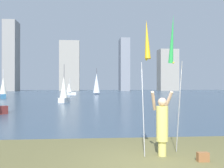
{
  "coord_description": "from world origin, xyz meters",
  "views": [
    {
      "loc": [
        -1.66,
        -6.95,
        2.01
      ],
      "look_at": [
        0.54,
        17.68,
        2.16
      ],
      "focal_mm": 43.62,
      "sensor_mm": 36.0,
      "label": 1
    }
  ],
  "objects_px": {
    "sailboat_8": "(97,84)",
    "person": "(162,124)",
    "kite_flag_right": "(172,42)",
    "sailboat_5": "(64,91)",
    "kite_flag_left": "(147,43)",
    "sailboat_6": "(3,89)",
    "bag": "(203,157)",
    "sailboat_2": "(69,89)"
  },
  "relations": [
    {
      "from": "kite_flag_left",
      "to": "kite_flag_right",
      "type": "distance_m",
      "value": 1.58
    },
    {
      "from": "bag",
      "to": "sailboat_8",
      "type": "distance_m",
      "value": 53.24
    },
    {
      "from": "sailboat_5",
      "to": "sailboat_6",
      "type": "height_order",
      "value": "sailboat_6"
    },
    {
      "from": "kite_flag_left",
      "to": "sailboat_6",
      "type": "distance_m",
      "value": 39.9
    },
    {
      "from": "kite_flag_left",
      "to": "bag",
      "type": "xyz_separation_m",
      "value": [
        1.45,
        -0.27,
        -3.04
      ]
    },
    {
      "from": "kite_flag_right",
      "to": "sailboat_8",
      "type": "relative_size",
      "value": 0.72
    },
    {
      "from": "sailboat_5",
      "to": "kite_flag_left",
      "type": "bearing_deg",
      "value": -80.12
    },
    {
      "from": "person",
      "to": "kite_flag_left",
      "type": "distance_m",
      "value": 2.35
    },
    {
      "from": "sailboat_6",
      "to": "bag",
      "type": "bearing_deg",
      "value": -66.29
    },
    {
      "from": "kite_flag_left",
      "to": "kite_flag_right",
      "type": "bearing_deg",
      "value": 46.82
    },
    {
      "from": "bag",
      "to": "sailboat_8",
      "type": "bearing_deg",
      "value": 91.2
    },
    {
      "from": "sailboat_2",
      "to": "sailboat_5",
      "type": "relative_size",
      "value": 0.79
    },
    {
      "from": "bag",
      "to": "sailboat_6",
      "type": "distance_m",
      "value": 40.7
    },
    {
      "from": "bag",
      "to": "sailboat_5",
      "type": "bearing_deg",
      "value": 102.88
    },
    {
      "from": "sailboat_6",
      "to": "sailboat_5",
      "type": "bearing_deg",
      "value": -47.64
    },
    {
      "from": "kite_flag_left",
      "to": "sailboat_8",
      "type": "relative_size",
      "value": 0.65
    },
    {
      "from": "kite_flag_left",
      "to": "sailboat_2",
      "type": "height_order",
      "value": "kite_flag_left"
    },
    {
      "from": "kite_flag_left",
      "to": "sailboat_5",
      "type": "relative_size",
      "value": 0.83
    },
    {
      "from": "sailboat_8",
      "to": "kite_flag_right",
      "type": "bearing_deg",
      "value": -89.19
    },
    {
      "from": "sailboat_8",
      "to": "sailboat_5",
      "type": "bearing_deg",
      "value": -99.89
    },
    {
      "from": "sailboat_2",
      "to": "sailboat_8",
      "type": "bearing_deg",
      "value": 14.37
    },
    {
      "from": "kite_flag_right",
      "to": "sailboat_6",
      "type": "xyz_separation_m",
      "value": [
        -15.98,
        35.83,
        -1.85
      ]
    },
    {
      "from": "kite_flag_right",
      "to": "bag",
      "type": "distance_m",
      "value": 3.59
    },
    {
      "from": "sailboat_6",
      "to": "person",
      "type": "bearing_deg",
      "value": -67.11
    },
    {
      "from": "person",
      "to": "kite_flag_left",
      "type": "height_order",
      "value": "kite_flag_left"
    },
    {
      "from": "kite_flag_right",
      "to": "sailboat_6",
      "type": "bearing_deg",
      "value": 114.03
    },
    {
      "from": "kite_flag_right",
      "to": "sailboat_6",
      "type": "distance_m",
      "value": 39.28
    },
    {
      "from": "sailboat_8",
      "to": "person",
      "type": "bearing_deg",
      "value": -89.78
    },
    {
      "from": "bag",
      "to": "sailboat_8",
      "type": "height_order",
      "value": "sailboat_8"
    },
    {
      "from": "person",
      "to": "kite_flag_right",
      "type": "distance_m",
      "value": 2.65
    },
    {
      "from": "sailboat_8",
      "to": "kite_flag_left",
      "type": "bearing_deg",
      "value": -90.36
    },
    {
      "from": "person",
      "to": "sailboat_8",
      "type": "bearing_deg",
      "value": 81.12
    },
    {
      "from": "sailboat_2",
      "to": "sailboat_5",
      "type": "bearing_deg",
      "value": -87.57
    },
    {
      "from": "kite_flag_left",
      "to": "sailboat_6",
      "type": "bearing_deg",
      "value": 111.96
    },
    {
      "from": "person",
      "to": "sailboat_5",
      "type": "height_order",
      "value": "sailboat_5"
    },
    {
      "from": "kite_flag_left",
      "to": "sailboat_5",
      "type": "distance_m",
      "value": 25.95
    },
    {
      "from": "sailboat_6",
      "to": "kite_flag_right",
      "type": "bearing_deg",
      "value": -65.97
    },
    {
      "from": "kite_flag_right",
      "to": "sailboat_5",
      "type": "relative_size",
      "value": 0.92
    },
    {
      "from": "person",
      "to": "sailboat_8",
      "type": "xyz_separation_m",
      "value": [
        -0.2,
        52.51,
        1.48
      ]
    },
    {
      "from": "kite_flag_right",
      "to": "sailboat_5",
      "type": "xyz_separation_m",
      "value": [
        -5.51,
        24.36,
        -1.99
      ]
    },
    {
      "from": "sailboat_5",
      "to": "sailboat_8",
      "type": "height_order",
      "value": "sailboat_8"
    },
    {
      "from": "sailboat_6",
      "to": "kite_flag_left",
      "type": "bearing_deg",
      "value": -68.04
    }
  ]
}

